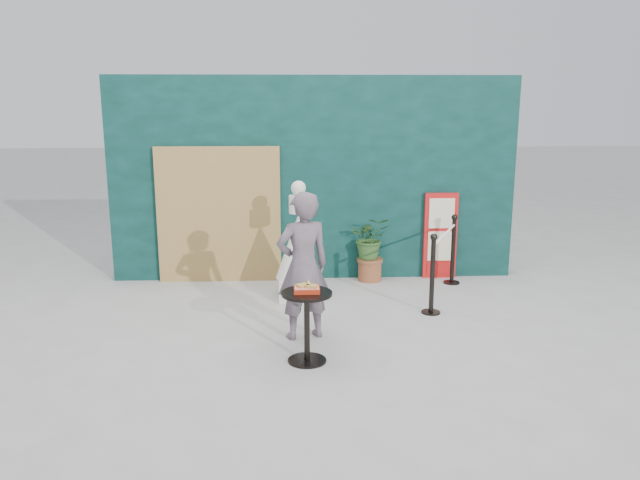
{
  "coord_description": "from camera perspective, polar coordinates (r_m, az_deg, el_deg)",
  "views": [
    {
      "loc": [
        -0.35,
        -6.11,
        2.65
      ],
      "look_at": [
        0.0,
        1.2,
        1.0
      ],
      "focal_mm": 35.0,
      "sensor_mm": 36.0,
      "label": 1
    }
  ],
  "objects": [
    {
      "name": "ground",
      "position": [
        6.67,
        0.51,
        -10.7
      ],
      "size": [
        60.0,
        60.0,
        0.0
      ],
      "primitive_type": "plane",
      "color": "#ADAAA5",
      "rests_on": "ground"
    },
    {
      "name": "bamboo_fence",
      "position": [
        9.26,
        -9.22,
        2.27
      ],
      "size": [
        1.8,
        0.08,
        2.0
      ],
      "primitive_type": "cube",
      "color": "tan",
      "rests_on": "ground"
    },
    {
      "name": "menu_board",
      "position": [
        9.56,
        10.94,
        0.38
      ],
      "size": [
        0.5,
        0.07,
        1.3
      ],
      "color": "red",
      "rests_on": "ground"
    },
    {
      "name": "food_basket",
      "position": [
        6.31,
        -1.2,
        -4.46
      ],
      "size": [
        0.26,
        0.19,
        0.11
      ],
      "color": "#B62C13",
      "rests_on": "cafe_table"
    },
    {
      "name": "planter",
      "position": [
        9.28,
        4.61,
        -0.33
      ],
      "size": [
        0.57,
        0.5,
        0.98
      ],
      "color": "#996032",
      "rests_on": "ground"
    },
    {
      "name": "back_wall",
      "position": [
        9.34,
        -0.58,
        5.62
      ],
      "size": [
        6.0,
        0.3,
        3.0
      ],
      "primitive_type": "cube",
      "color": "black",
      "rests_on": "ground"
    },
    {
      "name": "statue",
      "position": [
        8.4,
        -1.95,
        -1.02
      ],
      "size": [
        0.63,
        0.63,
        1.61
      ],
      "color": "silver",
      "rests_on": "ground"
    },
    {
      "name": "stanchion_barrier",
      "position": [
        8.64,
        11.22,
        -2.0
      ],
      "size": [
        0.84,
        1.54,
        1.03
      ],
      "color": "black",
      "rests_on": "ground"
    },
    {
      "name": "cafe_table",
      "position": [
        6.4,
        -1.21,
        -6.93
      ],
      "size": [
        0.52,
        0.52,
        0.75
      ],
      "color": "black",
      "rests_on": "ground"
    },
    {
      "name": "woman",
      "position": [
        6.95,
        -1.56,
        -2.39
      ],
      "size": [
        0.71,
        0.58,
        1.68
      ],
      "primitive_type": "imported",
      "rotation": [
        0.0,
        0.0,
        3.47
      ],
      "color": "slate",
      "rests_on": "ground"
    }
  ]
}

